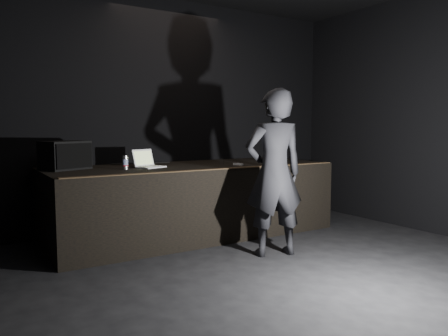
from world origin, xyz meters
TOP-DOWN VIEW (x-y plane):
  - ground at (0.00, 0.00)m, footprint 7.00×7.00m
  - room_walls at (0.00, 0.00)m, footprint 6.10×7.10m
  - stage_riser at (0.00, 2.73)m, footprint 4.00×1.50m
  - riser_lip at (0.00, 2.02)m, footprint 3.92×0.10m
  - stage_monitor at (-1.67, 3.02)m, footprint 0.65×0.57m
  - cable at (-0.54, 3.32)m, footprint 0.85×0.18m
  - laptop at (-0.66, 2.74)m, footprint 0.44×0.42m
  - beer_can at (-1.01, 2.63)m, footprint 0.07×0.07m
  - plastic_cup at (0.37, 2.53)m, footprint 0.08×0.08m
  - wii_remote at (0.56, 2.38)m, footprint 0.09×0.16m
  - person at (0.37, 1.32)m, footprint 0.82×0.65m

SIDE VIEW (x-z plane):
  - ground at x=0.00m, z-range 0.00..0.00m
  - stage_riser at x=0.00m, z-range 0.00..1.00m
  - person at x=0.37m, z-range 0.00..1.99m
  - riser_lip at x=0.00m, z-range 1.00..1.01m
  - cable at x=-0.54m, z-range 1.00..1.02m
  - wii_remote at x=0.56m, z-range 1.00..1.03m
  - plastic_cup at x=0.37m, z-range 1.00..1.10m
  - laptop at x=-0.66m, z-range 0.94..1.18m
  - beer_can at x=-1.01m, z-range 1.00..1.18m
  - stage_monitor at x=-1.67m, z-range 1.00..1.36m
  - room_walls at x=0.00m, z-range 0.26..3.78m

